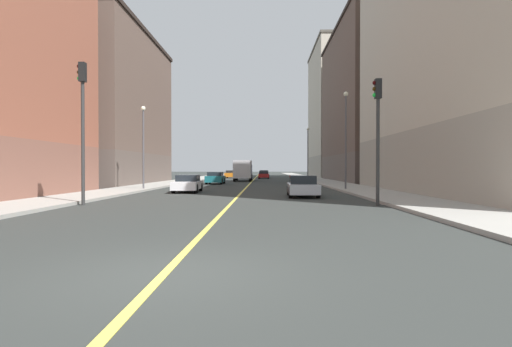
% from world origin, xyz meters
% --- Properties ---
extents(ground_plane, '(400.00, 400.00, 0.00)m').
position_xyz_m(ground_plane, '(0.00, 0.00, 0.00)').
color(ground_plane, '#2E322F').
rests_on(ground_plane, ground).
extents(sidewalk_left, '(3.60, 168.00, 0.15)m').
position_xyz_m(sidewalk_left, '(9.04, 49.00, 0.07)').
color(sidewalk_left, '#9E9B93').
rests_on(sidewalk_left, ground).
extents(sidewalk_right, '(3.60, 168.00, 0.15)m').
position_xyz_m(sidewalk_right, '(-9.04, 49.00, 0.07)').
color(sidewalk_right, '#9E9B93').
rests_on(sidewalk_right, ground).
extents(lane_center_stripe, '(0.16, 154.00, 0.01)m').
position_xyz_m(lane_center_stripe, '(0.00, 49.00, 0.01)').
color(lane_center_stripe, '#E5D14C').
rests_on(lane_center_stripe, ground).
extents(building_left_near, '(12.04, 25.76, 22.05)m').
position_xyz_m(building_left_near, '(16.71, 20.59, 11.03)').
color(building_left_near, '#9D9688').
rests_on(building_left_near, ground).
extents(building_left_mid, '(12.04, 24.41, 19.96)m').
position_xyz_m(building_left_mid, '(16.71, 47.43, 9.99)').
color(building_left_mid, brown).
rests_on(building_left_mid, ground).
extents(building_left_far, '(12.04, 20.14, 24.27)m').
position_xyz_m(building_left_far, '(16.71, 70.63, 12.14)').
color(building_left_far, '#9D9688').
rests_on(building_left_far, ground).
extents(building_right_midblock, '(12.04, 21.09, 16.34)m').
position_xyz_m(building_right_midblock, '(-16.71, 37.80, 8.18)').
color(building_right_midblock, brown).
rests_on(building_right_midblock, ground).
extents(traffic_light_left_near, '(0.40, 0.32, 5.83)m').
position_xyz_m(traffic_light_left_near, '(6.83, 12.37, 3.79)').
color(traffic_light_left_near, '#2D2D2D').
rests_on(traffic_light_left_near, ground).
extents(traffic_light_right_near, '(0.40, 0.32, 6.66)m').
position_xyz_m(traffic_light_right_near, '(-6.86, 12.37, 4.26)').
color(traffic_light_right_near, '#2D2D2D').
rests_on(traffic_light_right_near, ground).
extents(street_lamp_left_near, '(0.36, 0.36, 7.44)m').
position_xyz_m(street_lamp_left_near, '(7.84, 24.94, 4.63)').
color(street_lamp_left_near, '#4C4C51').
rests_on(street_lamp_left_near, ground).
extents(street_lamp_right_near, '(0.36, 0.36, 6.43)m').
position_xyz_m(street_lamp_right_near, '(-7.84, 25.30, 4.10)').
color(street_lamp_right_near, '#4C4C51').
rests_on(street_lamp_right_near, ground).
extents(street_lamp_left_far, '(0.36, 0.36, 7.36)m').
position_xyz_m(street_lamp_left_far, '(7.84, 52.48, 4.59)').
color(street_lamp_left_far, '#4C4C51').
rests_on(street_lamp_left_far, ground).
extents(car_teal, '(1.89, 4.03, 1.32)m').
position_xyz_m(car_teal, '(-3.76, 38.41, 0.65)').
color(car_teal, '#196670').
rests_on(car_teal, ground).
extents(car_silver, '(1.85, 4.13, 1.29)m').
position_xyz_m(car_silver, '(3.95, 18.34, 0.62)').
color(car_silver, silver).
rests_on(car_silver, ground).
extents(car_red, '(1.87, 4.56, 1.22)m').
position_xyz_m(car_red, '(1.53, 62.15, 0.62)').
color(car_red, red).
rests_on(car_red, ground).
extents(car_orange, '(2.04, 4.65, 1.35)m').
position_xyz_m(car_orange, '(-4.29, 65.92, 0.66)').
color(car_orange, orange).
rests_on(car_orange, ground).
extents(car_white, '(1.93, 4.59, 1.25)m').
position_xyz_m(car_white, '(-3.93, 22.99, 0.61)').
color(car_white, white).
rests_on(car_white, ground).
extents(car_blue, '(1.97, 4.51, 1.35)m').
position_xyz_m(car_blue, '(1.54, 69.77, 0.66)').
color(car_blue, '#23389E').
rests_on(car_blue, ground).
extents(box_truck, '(2.36, 6.82, 2.76)m').
position_xyz_m(box_truck, '(-1.25, 48.46, 1.49)').
color(box_truck, navy).
rests_on(box_truck, ground).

